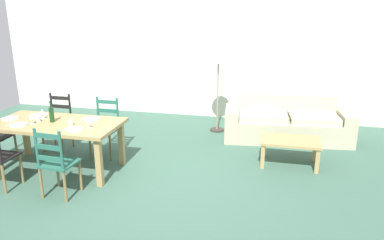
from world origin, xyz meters
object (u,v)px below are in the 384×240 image
at_px(wine_glass_far_left, 42,112).
at_px(dining_chair_far_right, 105,127).
at_px(wine_glass_near_left, 31,117).
at_px(wine_glass_near_right, 88,121).
at_px(dining_chair_near_right, 57,163).
at_px(coffee_cup_secondary, 38,119).
at_px(coffee_cup_primary, 70,123).
at_px(standing_lamp, 218,60).
at_px(couch, 287,124).
at_px(coffee_table, 290,143).
at_px(dining_table, 57,128).
at_px(dining_chair_far_left, 58,122).
at_px(wine_bottle, 52,114).

bearing_deg(wine_glass_far_left, dining_chair_far_right, 39.28).
relative_size(wine_glass_near_left, wine_glass_near_right, 1.00).
height_order(dining_chair_near_right, coffee_cup_secondary, dining_chair_near_right).
distance_m(coffee_cup_primary, standing_lamp, 3.07).
bearing_deg(coffee_cup_secondary, wine_glass_near_right, -6.85).
distance_m(dining_chair_far_right, couch, 3.30).
bearing_deg(wine_glass_near_right, coffee_cup_primary, 171.76).
relative_size(wine_glass_near_right, coffee_cup_primary, 1.79).
xyz_separation_m(wine_glass_far_left, coffee_cup_secondary, (0.02, -0.15, -0.07)).
bearing_deg(dining_chair_near_right, standing_lamp, 63.23).
bearing_deg(coffee_cup_secondary, coffee_table, 14.95).
bearing_deg(wine_glass_near_right, dining_chair_near_right, -102.63).
distance_m(dining_table, couch, 4.04).
bearing_deg(couch, wine_glass_near_right, -140.30).
distance_m(dining_chair_far_left, standing_lamp, 3.12).
distance_m(wine_bottle, coffee_cup_secondary, 0.22).
xyz_separation_m(dining_chair_far_right, wine_glass_near_right, (0.17, -0.85, 0.38)).
height_order(wine_glass_near_left, coffee_cup_primary, wine_glass_near_left).
xyz_separation_m(dining_chair_near_right, wine_glass_near_left, (-0.76, 0.63, 0.38)).
xyz_separation_m(wine_glass_near_right, coffee_cup_primary, (-0.31, 0.05, -0.07)).
distance_m(dining_table, coffee_table, 3.56).
bearing_deg(coffee_table, dining_chair_far_right, -175.32).
bearing_deg(couch, coffee_cup_secondary, -148.97).
distance_m(coffee_cup_primary, couch, 3.86).
xyz_separation_m(dining_chair_near_right, wine_bottle, (-0.53, 0.78, 0.39)).
bearing_deg(standing_lamp, couch, -7.84).
xyz_separation_m(dining_table, coffee_cup_secondary, (-0.28, -0.03, 0.13)).
xyz_separation_m(dining_chair_far_left, wine_glass_near_left, (0.18, -0.93, 0.38)).
height_order(wine_glass_near_left, coffee_cup_secondary, wine_glass_near_left).
relative_size(dining_chair_near_right, coffee_cup_primary, 10.67).
distance_m(wine_glass_near_right, coffee_table, 3.06).
xyz_separation_m(wine_bottle, wine_glass_near_right, (0.67, -0.14, -0.01)).
xyz_separation_m(dining_chair_far_right, wine_glass_far_left, (-0.73, -0.60, 0.38)).
relative_size(dining_chair_near_right, dining_chair_far_left, 1.00).
relative_size(dining_chair_near_right, standing_lamp, 0.59).
relative_size(dining_table, dining_chair_near_right, 1.98).
height_order(dining_table, dining_chair_far_left, dining_chair_far_left).
distance_m(couch, standing_lamp, 1.76).
bearing_deg(dining_table, wine_glass_near_right, -12.28).
bearing_deg(dining_chair_far_right, wine_glass_near_right, -78.36).
height_order(dining_chair_near_right, couch, dining_chair_near_right).
bearing_deg(wine_bottle, coffee_cup_secondary, -169.37).
xyz_separation_m(dining_chair_near_right, dining_chair_far_right, (-0.03, 1.49, 0.00)).
bearing_deg(wine_glass_near_left, wine_glass_near_right, 0.72).
bearing_deg(coffee_table, dining_chair_near_right, -149.67).
bearing_deg(dining_chair_near_right, wine_glass_near_right, 77.37).
bearing_deg(wine_glass_far_left, coffee_cup_primary, -19.28).
bearing_deg(coffee_cup_secondary, wine_bottle, 10.63).
bearing_deg(dining_chair_far_left, coffee_cup_secondary, -75.50).
xyz_separation_m(dining_chair_near_right, dining_chair_far_left, (-0.95, 1.55, 0.00)).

